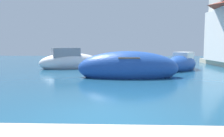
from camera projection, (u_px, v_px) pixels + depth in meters
name	position (u px, v px, depth m)	size (l,w,h in m)	color
ground	(105.00, 117.00, 6.33)	(80.00, 80.00, 0.00)	navy
moored_boat_1	(128.00, 68.00, 14.47)	(6.43, 2.57, 2.14)	#1E479E
moored_boat_2	(182.00, 64.00, 18.92)	(4.12, 4.70, 1.83)	#1E479E
moored_boat_4	(70.00, 62.00, 20.45)	(5.80, 4.18, 2.21)	white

